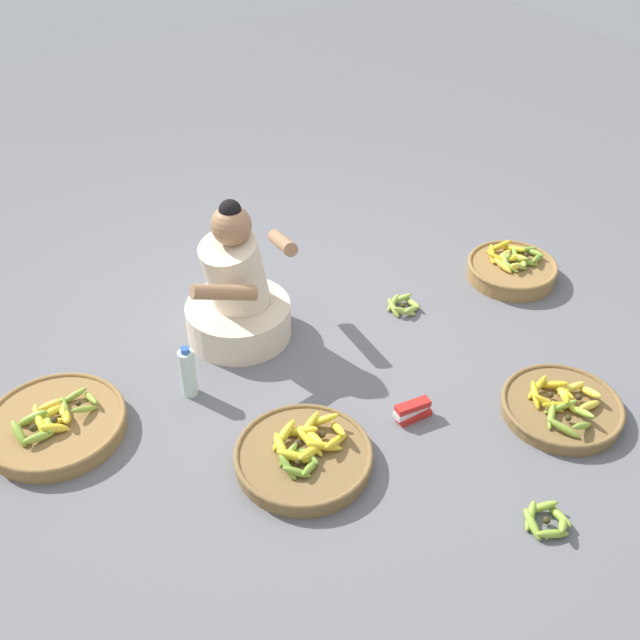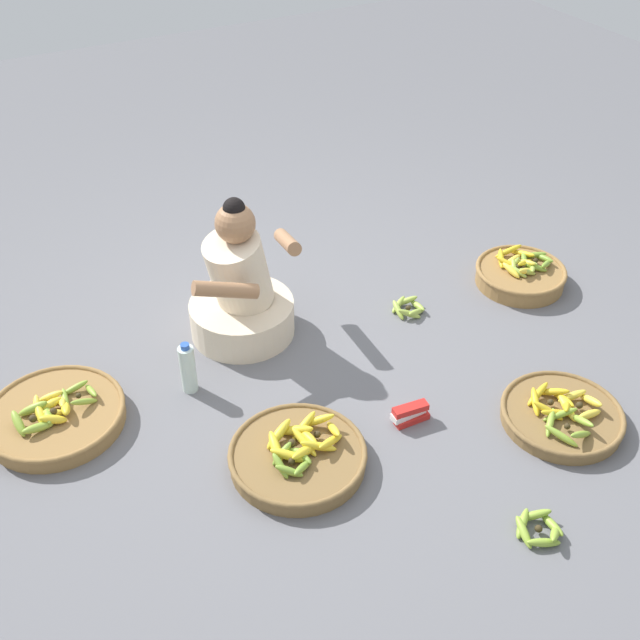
{
  "view_description": "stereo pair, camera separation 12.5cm",
  "coord_description": "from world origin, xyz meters",
  "px_view_note": "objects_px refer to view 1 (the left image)",
  "views": [
    {
      "loc": [
        -1.38,
        -2.55,
        2.45
      ],
      "look_at": [
        0.0,
        -0.2,
        0.35
      ],
      "focal_mm": 43.68,
      "sensor_mm": 36.0,
      "label": 1
    },
    {
      "loc": [
        -1.27,
        -2.62,
        2.45
      ],
      "look_at": [
        0.0,
        -0.2,
        0.35
      ],
      "focal_mm": 43.68,
      "sensor_mm": 36.0,
      "label": 2
    }
  ],
  "objects_px": {
    "banana_basket_near_vendor": "(512,269)",
    "loose_bananas_back_right": "(403,306)",
    "banana_basket_front_right": "(304,456)",
    "water_bottle": "(188,372)",
    "packet_carton_stack": "(413,411)",
    "loose_bananas_near_bicycle": "(546,520)",
    "banana_basket_back_center": "(562,407)",
    "vendor_woman_front": "(237,295)",
    "banana_basket_front_left": "(55,424)"
  },
  "relations": [
    {
      "from": "banana_basket_back_center",
      "to": "loose_bananas_back_right",
      "type": "height_order",
      "value": "banana_basket_back_center"
    },
    {
      "from": "loose_bananas_near_bicycle",
      "to": "water_bottle",
      "type": "bearing_deg",
      "value": 122.85
    },
    {
      "from": "vendor_woman_front",
      "to": "loose_bananas_back_right",
      "type": "xyz_separation_m",
      "value": [
        0.82,
        -0.25,
        -0.21
      ]
    },
    {
      "from": "banana_basket_front_left",
      "to": "banana_basket_near_vendor",
      "type": "distance_m",
      "value": 2.5
    },
    {
      "from": "water_bottle",
      "to": "loose_bananas_back_right",
      "type": "bearing_deg",
      "value": 1.59
    },
    {
      "from": "vendor_woman_front",
      "to": "banana_basket_near_vendor",
      "type": "xyz_separation_m",
      "value": [
        1.51,
        -0.31,
        -0.18
      ]
    },
    {
      "from": "banana_basket_back_center",
      "to": "loose_bananas_near_bicycle",
      "type": "distance_m",
      "value": 0.64
    },
    {
      "from": "banana_basket_back_center",
      "to": "banana_basket_near_vendor",
      "type": "xyz_separation_m",
      "value": [
        0.53,
        0.93,
        0.02
      ]
    },
    {
      "from": "banana_basket_front_right",
      "to": "loose_bananas_back_right",
      "type": "distance_m",
      "value": 1.18
    },
    {
      "from": "banana_basket_front_right",
      "to": "banana_basket_back_center",
      "type": "height_order",
      "value": "banana_basket_front_right"
    },
    {
      "from": "banana_basket_front_right",
      "to": "loose_bananas_near_bicycle",
      "type": "bearing_deg",
      "value": -48.61
    },
    {
      "from": "loose_bananas_near_bicycle",
      "to": "banana_basket_front_right",
      "type": "bearing_deg",
      "value": 131.39
    },
    {
      "from": "banana_basket_back_center",
      "to": "loose_bananas_back_right",
      "type": "bearing_deg",
      "value": 99.15
    },
    {
      "from": "banana_basket_back_center",
      "to": "vendor_woman_front",
      "type": "bearing_deg",
      "value": 128.44
    },
    {
      "from": "vendor_woman_front",
      "to": "loose_bananas_back_right",
      "type": "distance_m",
      "value": 0.89
    },
    {
      "from": "banana_basket_back_center",
      "to": "water_bottle",
      "type": "distance_m",
      "value": 1.68
    },
    {
      "from": "banana_basket_front_left",
      "to": "loose_bananas_back_right",
      "type": "xyz_separation_m",
      "value": [
        1.81,
        -0.03,
        -0.02
      ]
    },
    {
      "from": "banana_basket_back_center",
      "to": "loose_bananas_near_bicycle",
      "type": "bearing_deg",
      "value": -139.05
    },
    {
      "from": "banana_basket_near_vendor",
      "to": "loose_bananas_near_bicycle",
      "type": "height_order",
      "value": "banana_basket_near_vendor"
    },
    {
      "from": "banana_basket_front_right",
      "to": "banana_basket_back_center",
      "type": "distance_m",
      "value": 1.18
    },
    {
      "from": "banana_basket_front_left",
      "to": "banana_basket_back_center",
      "type": "distance_m",
      "value": 2.22
    },
    {
      "from": "banana_basket_front_left",
      "to": "banana_basket_near_vendor",
      "type": "bearing_deg",
      "value": -2.03
    },
    {
      "from": "banana_basket_front_right",
      "to": "packet_carton_stack",
      "type": "xyz_separation_m",
      "value": [
        0.55,
        -0.01,
        -0.0
      ]
    },
    {
      "from": "loose_bananas_near_bicycle",
      "to": "vendor_woman_front",
      "type": "bearing_deg",
      "value": 106.84
    },
    {
      "from": "banana_basket_near_vendor",
      "to": "loose_bananas_back_right",
      "type": "height_order",
      "value": "banana_basket_near_vendor"
    },
    {
      "from": "loose_bananas_back_right",
      "to": "water_bottle",
      "type": "xyz_separation_m",
      "value": [
        -1.21,
        -0.03,
        0.1
      ]
    },
    {
      "from": "banana_basket_front_right",
      "to": "water_bottle",
      "type": "relative_size",
      "value": 2.16
    },
    {
      "from": "banana_basket_front_right",
      "to": "loose_bananas_back_right",
      "type": "xyz_separation_m",
      "value": [
        0.97,
        0.67,
        -0.02
      ]
    },
    {
      "from": "loose_bananas_back_right",
      "to": "packet_carton_stack",
      "type": "bearing_deg",
      "value": -122.13
    },
    {
      "from": "banana_basket_back_center",
      "to": "water_bottle",
      "type": "xyz_separation_m",
      "value": [
        -1.37,
        0.96,
        0.08
      ]
    },
    {
      "from": "banana_basket_front_right",
      "to": "banana_basket_near_vendor",
      "type": "xyz_separation_m",
      "value": [
        1.66,
        0.61,
        0.01
      ]
    },
    {
      "from": "banana_basket_front_left",
      "to": "loose_bananas_near_bicycle",
      "type": "distance_m",
      "value": 2.07
    },
    {
      "from": "vendor_woman_front",
      "to": "water_bottle",
      "type": "distance_m",
      "value": 0.49
    },
    {
      "from": "vendor_woman_front",
      "to": "loose_bananas_near_bicycle",
      "type": "bearing_deg",
      "value": -73.16
    },
    {
      "from": "banana_basket_front_left",
      "to": "banana_basket_back_center",
      "type": "height_order",
      "value": "banana_basket_front_left"
    },
    {
      "from": "banana_basket_front_left",
      "to": "water_bottle",
      "type": "distance_m",
      "value": 0.61
    },
    {
      "from": "vendor_woman_front",
      "to": "banana_basket_front_left",
      "type": "height_order",
      "value": "vendor_woman_front"
    },
    {
      "from": "banana_basket_front_left",
      "to": "banana_basket_front_right",
      "type": "height_order",
      "value": "banana_basket_front_right"
    },
    {
      "from": "banana_basket_front_left",
      "to": "banana_basket_front_right",
      "type": "relative_size",
      "value": 1.05
    },
    {
      "from": "water_bottle",
      "to": "packet_carton_stack",
      "type": "bearing_deg",
      "value": -39.51
    },
    {
      "from": "vendor_woman_front",
      "to": "packet_carton_stack",
      "type": "distance_m",
      "value": 1.03
    },
    {
      "from": "banana_basket_front_right",
      "to": "water_bottle",
      "type": "distance_m",
      "value": 0.69
    },
    {
      "from": "loose_bananas_near_bicycle",
      "to": "water_bottle",
      "type": "xyz_separation_m",
      "value": [
        -0.89,
        1.38,
        0.1
      ]
    },
    {
      "from": "banana_basket_near_vendor",
      "to": "loose_bananas_back_right",
      "type": "bearing_deg",
      "value": 175.04
    },
    {
      "from": "banana_basket_back_center",
      "to": "banana_basket_front_right",
      "type": "bearing_deg",
      "value": 164.21
    },
    {
      "from": "packet_carton_stack",
      "to": "banana_basket_front_right",
      "type": "bearing_deg",
      "value": 179.19
    },
    {
      "from": "banana_basket_near_vendor",
      "to": "loose_bananas_back_right",
      "type": "xyz_separation_m",
      "value": [
        -0.69,
        0.06,
        -0.03
      ]
    },
    {
      "from": "banana_basket_front_left",
      "to": "packet_carton_stack",
      "type": "distance_m",
      "value": 1.55
    },
    {
      "from": "loose_bananas_near_bicycle",
      "to": "loose_bananas_back_right",
      "type": "distance_m",
      "value": 1.45
    },
    {
      "from": "banana_basket_back_center",
      "to": "packet_carton_stack",
      "type": "xyz_separation_m",
      "value": [
        -0.59,
        0.31,
        0.0
      ]
    }
  ]
}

